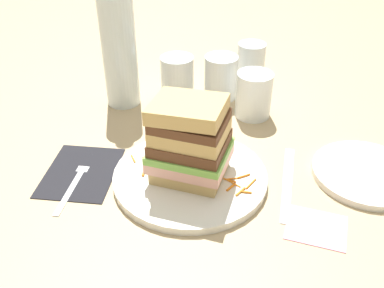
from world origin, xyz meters
The scene contains 26 objects.
ground_plane centered at (0.00, 0.00, 0.00)m, with size 3.00×3.00×0.00m, color tan.
main_plate centered at (-0.01, -0.02, 0.01)m, with size 0.26×0.26×0.01m, color white.
sandwich centered at (-0.01, -0.02, 0.08)m, with size 0.14×0.13×0.14m.
carrot_shred_0 centered at (-0.11, 0.01, 0.01)m, with size 0.00×0.00×0.02m, color orange.
carrot_shred_1 centered at (-0.09, -0.02, 0.02)m, with size 0.00×0.00×0.03m, color orange.
carrot_shred_2 centered at (-0.08, 0.01, 0.01)m, with size 0.00×0.00×0.03m, color orange.
carrot_shred_3 centered at (-0.09, 0.01, 0.01)m, with size 0.00×0.00×0.03m, color orange.
carrot_shred_4 centered at (-0.07, -0.01, 0.01)m, with size 0.00×0.00×0.03m, color orange.
carrot_shred_5 centered at (0.06, -0.03, 0.01)m, with size 0.00×0.00×0.02m, color orange.
carrot_shred_6 centered at (0.08, -0.02, 0.01)m, with size 0.00×0.00×0.02m, color orange.
carrot_shred_7 centered at (0.06, -0.05, 0.02)m, with size 0.00×0.00×0.02m, color orange.
carrot_shred_8 centered at (0.06, -0.04, 0.01)m, with size 0.00×0.00×0.03m, color orange.
carrot_shred_9 centered at (0.07, -0.06, 0.02)m, with size 0.00×0.00×0.02m, color orange.
carrot_shred_10 centered at (0.06, -0.03, 0.01)m, with size 0.00×0.00×0.02m, color orange.
carrot_shred_11 centered at (0.09, -0.04, 0.01)m, with size 0.00×0.00×0.03m, color orange.
carrot_shred_12 centered at (0.08, -0.06, 0.02)m, with size 0.00×0.00×0.02m, color orange.
napkin_dark centered at (-0.20, -0.02, 0.00)m, with size 0.12×0.15×0.00m, color black.
fork centered at (-0.20, -0.04, 0.00)m, with size 0.02×0.17×0.00m.
knife centered at (0.15, -0.01, 0.00)m, with size 0.04×0.20×0.00m.
juice_glass centered at (0.10, 0.21, 0.04)m, with size 0.07×0.07×0.09m.
water_bottle centered at (-0.18, 0.24, 0.13)m, with size 0.07×0.07×0.29m.
empty_tumbler_0 centered at (-0.07, 0.28, 0.05)m, with size 0.07×0.07×0.09m, color silver.
empty_tumbler_1 centered at (0.02, 0.28, 0.05)m, with size 0.07×0.07×0.10m, color silver.
empty_tumbler_2 centered at (0.09, 0.36, 0.05)m, with size 0.06×0.06×0.10m, color silver.
side_plate centered at (0.29, 0.02, 0.01)m, with size 0.18×0.18×0.01m, color white.
napkin_pink centered at (0.19, -0.11, 0.00)m, with size 0.09×0.08×0.00m, color pink.
Camera 1 is at (0.05, -0.59, 0.47)m, focal length 40.96 mm.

